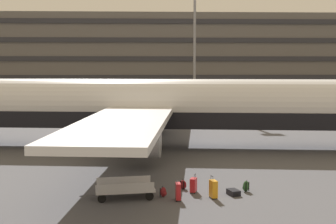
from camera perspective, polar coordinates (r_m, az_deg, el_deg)
ground_plane at (r=33.99m, az=6.40°, el=-4.17°), size 600.00×600.00×0.00m
terminal_structure at (r=76.99m, az=1.53°, el=6.61°), size 159.30×17.65×13.77m
airliner at (r=32.49m, az=-2.07°, el=0.69°), size 41.38×33.65×10.30m
light_mast_left at (r=63.66m, az=3.37°, el=11.65°), size 1.80×0.50×21.28m
suitcase_black at (r=20.25m, az=1.28°, el=-9.89°), size 0.23×0.47×0.88m
suitcase_red at (r=21.47m, az=3.21°, el=-9.11°), size 0.38×0.50×0.89m
suitcase_teal at (r=20.64m, az=5.71°, el=-9.55°), size 0.35×0.49×1.02m
suitcase_navy at (r=21.32m, az=8.21°, el=-9.94°), size 0.61×0.73×0.25m
backpack_large at (r=22.08m, az=1.93°, el=-9.10°), size 0.40×0.39×0.49m
backpack_orange at (r=21.93m, az=9.72°, el=-9.18°), size 0.41×0.38×0.57m
backpack_upright at (r=20.82m, az=-0.58°, el=-10.01°), size 0.38×0.41×0.49m
baggage_cart at (r=20.69m, az=-5.45°, el=-9.53°), size 3.36×1.64×0.82m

